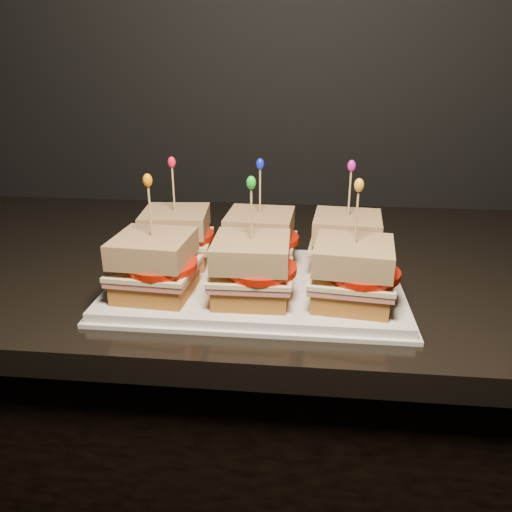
# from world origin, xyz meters

# --- Properties ---
(wall_back) EXTENTS (4.00, 0.04, 2.70)m
(wall_back) POSITION_xyz_m (0.00, 2.00, 1.35)
(wall_back) COLOR black
(wall_back) RESTS_ON ground
(cabinet) EXTENTS (2.11, 0.64, 0.89)m
(cabinet) POSITION_xyz_m (0.10, 1.67, 0.45)
(cabinet) COLOR black
(cabinet) RESTS_ON ground
(granite_slab) EXTENTS (2.15, 0.68, 0.04)m
(granite_slab) POSITION_xyz_m (0.10, 1.67, 0.91)
(granite_slab) COLOR black
(granite_slab) RESTS_ON cabinet
(platter) EXTENTS (0.42, 0.26, 0.02)m
(platter) POSITION_xyz_m (0.22, 1.52, 0.94)
(platter) COLOR white
(platter) RESTS_ON granite_slab
(platter_rim) EXTENTS (0.43, 0.27, 0.01)m
(platter_rim) POSITION_xyz_m (0.22, 1.52, 0.93)
(platter_rim) COLOR white
(platter_rim) RESTS_ON granite_slab
(sandwich_0_bread_bot) EXTENTS (0.10, 0.10, 0.03)m
(sandwich_0_bread_bot) POSITION_xyz_m (0.09, 1.58, 0.96)
(sandwich_0_bread_bot) COLOR brown
(sandwich_0_bread_bot) RESTS_ON platter
(sandwich_0_ham) EXTENTS (0.11, 0.11, 0.01)m
(sandwich_0_ham) POSITION_xyz_m (0.09, 1.58, 0.98)
(sandwich_0_ham) COLOR #B36258
(sandwich_0_ham) RESTS_ON sandwich_0_bread_bot
(sandwich_0_cheese) EXTENTS (0.12, 0.11, 0.01)m
(sandwich_0_cheese) POSITION_xyz_m (0.09, 1.58, 0.99)
(sandwich_0_cheese) COLOR beige
(sandwich_0_cheese) RESTS_ON sandwich_0_ham
(sandwich_0_tomato) EXTENTS (0.10, 0.10, 0.01)m
(sandwich_0_tomato) POSITION_xyz_m (0.10, 1.58, 0.99)
(sandwich_0_tomato) COLOR #B71504
(sandwich_0_tomato) RESTS_ON sandwich_0_cheese
(sandwich_0_bread_top) EXTENTS (0.11, 0.11, 0.03)m
(sandwich_0_bread_top) POSITION_xyz_m (0.09, 1.58, 1.02)
(sandwich_0_bread_top) COLOR brown
(sandwich_0_bread_top) RESTS_ON sandwich_0_tomato
(sandwich_0_pick) EXTENTS (0.00, 0.00, 0.09)m
(sandwich_0_pick) POSITION_xyz_m (0.09, 1.58, 1.06)
(sandwich_0_pick) COLOR tan
(sandwich_0_pick) RESTS_ON sandwich_0_bread_top
(sandwich_0_frill) EXTENTS (0.01, 0.01, 0.02)m
(sandwich_0_frill) POSITION_xyz_m (0.09, 1.58, 1.11)
(sandwich_0_frill) COLOR red
(sandwich_0_frill) RESTS_ON sandwich_0_pick
(sandwich_1_bread_bot) EXTENTS (0.10, 0.10, 0.03)m
(sandwich_1_bread_bot) POSITION_xyz_m (0.22, 1.58, 0.96)
(sandwich_1_bread_bot) COLOR brown
(sandwich_1_bread_bot) RESTS_ON platter
(sandwich_1_ham) EXTENTS (0.11, 0.11, 0.01)m
(sandwich_1_ham) POSITION_xyz_m (0.22, 1.58, 0.98)
(sandwich_1_ham) COLOR #B36258
(sandwich_1_ham) RESTS_ON sandwich_1_bread_bot
(sandwich_1_cheese) EXTENTS (0.11, 0.11, 0.01)m
(sandwich_1_cheese) POSITION_xyz_m (0.22, 1.58, 0.99)
(sandwich_1_cheese) COLOR beige
(sandwich_1_cheese) RESTS_ON sandwich_1_ham
(sandwich_1_tomato) EXTENTS (0.10, 0.10, 0.01)m
(sandwich_1_tomato) POSITION_xyz_m (0.24, 1.58, 0.99)
(sandwich_1_tomato) COLOR #B71504
(sandwich_1_tomato) RESTS_ON sandwich_1_cheese
(sandwich_1_bread_top) EXTENTS (0.10, 0.10, 0.03)m
(sandwich_1_bread_top) POSITION_xyz_m (0.22, 1.58, 1.02)
(sandwich_1_bread_top) COLOR brown
(sandwich_1_bread_top) RESTS_ON sandwich_1_tomato
(sandwich_1_pick) EXTENTS (0.00, 0.00, 0.09)m
(sandwich_1_pick) POSITION_xyz_m (0.22, 1.58, 1.06)
(sandwich_1_pick) COLOR tan
(sandwich_1_pick) RESTS_ON sandwich_1_bread_top
(sandwich_1_frill) EXTENTS (0.01, 0.01, 0.02)m
(sandwich_1_frill) POSITION_xyz_m (0.22, 1.58, 1.11)
(sandwich_1_frill) COLOR #101CE3
(sandwich_1_frill) RESTS_ON sandwich_1_pick
(sandwich_2_bread_bot) EXTENTS (0.10, 0.10, 0.03)m
(sandwich_2_bread_bot) POSITION_xyz_m (0.36, 1.58, 0.96)
(sandwich_2_bread_bot) COLOR brown
(sandwich_2_bread_bot) RESTS_ON platter
(sandwich_2_ham) EXTENTS (0.11, 0.11, 0.01)m
(sandwich_2_ham) POSITION_xyz_m (0.36, 1.58, 0.98)
(sandwich_2_ham) COLOR #B36258
(sandwich_2_ham) RESTS_ON sandwich_2_bread_bot
(sandwich_2_cheese) EXTENTS (0.12, 0.11, 0.01)m
(sandwich_2_cheese) POSITION_xyz_m (0.36, 1.58, 0.99)
(sandwich_2_cheese) COLOR beige
(sandwich_2_cheese) RESTS_ON sandwich_2_ham
(sandwich_2_tomato) EXTENTS (0.10, 0.10, 0.01)m
(sandwich_2_tomato) POSITION_xyz_m (0.37, 1.58, 0.99)
(sandwich_2_tomato) COLOR #B71504
(sandwich_2_tomato) RESTS_ON sandwich_2_cheese
(sandwich_2_bread_top) EXTENTS (0.11, 0.11, 0.03)m
(sandwich_2_bread_top) POSITION_xyz_m (0.36, 1.58, 1.02)
(sandwich_2_bread_top) COLOR brown
(sandwich_2_bread_top) RESTS_ON sandwich_2_tomato
(sandwich_2_pick) EXTENTS (0.00, 0.00, 0.09)m
(sandwich_2_pick) POSITION_xyz_m (0.36, 1.58, 1.06)
(sandwich_2_pick) COLOR tan
(sandwich_2_pick) RESTS_ON sandwich_2_bread_top
(sandwich_2_frill) EXTENTS (0.01, 0.01, 0.02)m
(sandwich_2_frill) POSITION_xyz_m (0.36, 1.58, 1.11)
(sandwich_2_frill) COLOR #BF1798
(sandwich_2_frill) RESTS_ON sandwich_2_pick
(sandwich_3_bread_bot) EXTENTS (0.10, 0.10, 0.03)m
(sandwich_3_bread_bot) POSITION_xyz_m (0.09, 1.46, 0.96)
(sandwich_3_bread_bot) COLOR brown
(sandwich_3_bread_bot) RESTS_ON platter
(sandwich_3_ham) EXTENTS (0.11, 0.11, 0.01)m
(sandwich_3_ham) POSITION_xyz_m (0.09, 1.46, 0.98)
(sandwich_3_ham) COLOR #B36258
(sandwich_3_ham) RESTS_ON sandwich_3_bread_bot
(sandwich_3_cheese) EXTENTS (0.11, 0.11, 0.01)m
(sandwich_3_cheese) POSITION_xyz_m (0.09, 1.46, 0.99)
(sandwich_3_cheese) COLOR beige
(sandwich_3_cheese) RESTS_ON sandwich_3_ham
(sandwich_3_tomato) EXTENTS (0.10, 0.10, 0.01)m
(sandwich_3_tomato) POSITION_xyz_m (0.10, 1.46, 0.99)
(sandwich_3_tomato) COLOR #B71504
(sandwich_3_tomato) RESTS_ON sandwich_3_cheese
(sandwich_3_bread_top) EXTENTS (0.10, 0.10, 0.03)m
(sandwich_3_bread_top) POSITION_xyz_m (0.09, 1.46, 1.02)
(sandwich_3_bread_top) COLOR brown
(sandwich_3_bread_top) RESTS_ON sandwich_3_tomato
(sandwich_3_pick) EXTENTS (0.00, 0.00, 0.09)m
(sandwich_3_pick) POSITION_xyz_m (0.09, 1.46, 1.06)
(sandwich_3_pick) COLOR tan
(sandwich_3_pick) RESTS_ON sandwich_3_bread_top
(sandwich_3_frill) EXTENTS (0.01, 0.01, 0.02)m
(sandwich_3_frill) POSITION_xyz_m (0.09, 1.46, 1.11)
(sandwich_3_frill) COLOR orange
(sandwich_3_frill) RESTS_ON sandwich_3_pick
(sandwich_4_bread_bot) EXTENTS (0.10, 0.10, 0.03)m
(sandwich_4_bread_bot) POSITION_xyz_m (0.22, 1.46, 0.96)
(sandwich_4_bread_bot) COLOR brown
(sandwich_4_bread_bot) RESTS_ON platter
(sandwich_4_ham) EXTENTS (0.11, 0.10, 0.01)m
(sandwich_4_ham) POSITION_xyz_m (0.22, 1.46, 0.98)
(sandwich_4_ham) COLOR #B36258
(sandwich_4_ham) RESTS_ON sandwich_4_bread_bot
(sandwich_4_cheese) EXTENTS (0.11, 0.11, 0.01)m
(sandwich_4_cheese) POSITION_xyz_m (0.22, 1.46, 0.99)
(sandwich_4_cheese) COLOR beige
(sandwich_4_cheese) RESTS_ON sandwich_4_ham
(sandwich_4_tomato) EXTENTS (0.10, 0.10, 0.01)m
(sandwich_4_tomato) POSITION_xyz_m (0.24, 1.46, 0.99)
(sandwich_4_tomato) COLOR #B71504
(sandwich_4_tomato) RESTS_ON sandwich_4_cheese
(sandwich_4_bread_top) EXTENTS (0.10, 0.10, 0.03)m
(sandwich_4_bread_top) POSITION_xyz_m (0.22, 1.46, 1.02)
(sandwich_4_bread_top) COLOR brown
(sandwich_4_bread_top) RESTS_ON sandwich_4_tomato
(sandwich_4_pick) EXTENTS (0.00, 0.00, 0.09)m
(sandwich_4_pick) POSITION_xyz_m (0.22, 1.46, 1.06)
(sandwich_4_pick) COLOR tan
(sandwich_4_pick) RESTS_ON sandwich_4_bread_top
(sandwich_4_frill) EXTENTS (0.01, 0.01, 0.02)m
(sandwich_4_frill) POSITION_xyz_m (0.22, 1.46, 1.11)
(sandwich_4_frill) COLOR green
(sandwich_4_frill) RESTS_ON sandwich_4_pick
(sandwich_5_bread_bot) EXTENTS (0.11, 0.11, 0.03)m
(sandwich_5_bread_bot) POSITION_xyz_m (0.36, 1.46, 0.96)
(sandwich_5_bread_bot) COLOR brown
(sandwich_5_bread_bot) RESTS_ON platter
(sandwich_5_ham) EXTENTS (0.12, 0.11, 0.01)m
(sandwich_5_ham) POSITION_xyz_m (0.36, 1.46, 0.98)
(sandwich_5_ham) COLOR #B36258
(sandwich_5_ham) RESTS_ON sandwich_5_bread_bot
(sandwich_5_cheese) EXTENTS (0.12, 0.12, 0.01)m
(sandwich_5_cheese) POSITION_xyz_m (0.36, 1.46, 0.99)
(sandwich_5_cheese) COLOR beige
(sandwich_5_cheese) RESTS_ON sandwich_5_ham
(sandwich_5_tomato) EXTENTS (0.10, 0.10, 0.01)m
(sandwich_5_tomato) POSITION_xyz_m (0.37, 1.46, 0.99)
(sandwich_5_tomato) COLOR #B71504
(sandwich_5_tomato) RESTS_ON sandwich_5_cheese
(sandwich_5_bread_top) EXTENTS (0.11, 0.11, 0.03)m
(sandwich_5_bread_top) POSITION_xyz_m (0.36, 1.46, 1.02)
(sandwich_5_bread_top) COLOR brown
(sandwich_5_bread_top) RESTS_ON sandwich_5_tomato
(sandwich_5_pick) EXTENTS (0.00, 0.00, 0.09)m
(sandwich_5_pick) POSITION_xyz_m (0.36, 1.46, 1.06)
(sandwich_5_pick) COLOR tan
(sandwich_5_pick) RESTS_ON sandwich_5_bread_top
(sandwich_5_frill) EXTENTS (0.01, 0.01, 0.02)m
(sandwich_5_frill) POSITION_xyz_m (0.36, 1.46, 1.11)
(sandwich_5_frill) COLOR orange
(sandwich_5_frill) RESTS_ON sandwich_5_pick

